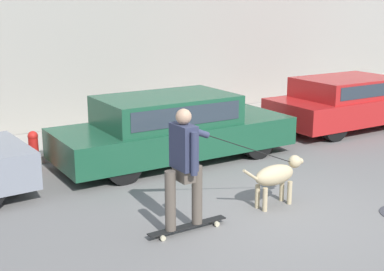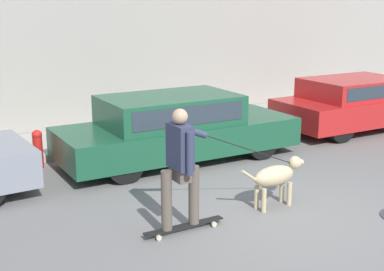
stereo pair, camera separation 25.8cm
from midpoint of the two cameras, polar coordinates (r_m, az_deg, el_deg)
ground_plane at (r=7.55m, az=10.81°, el=-8.61°), size 36.00×36.00×0.00m
back_wall at (r=12.37m, az=-8.91°, el=10.29°), size 32.00×0.30×4.17m
sidewalk_curb at (r=11.68m, az=-6.44°, el=0.12°), size 30.00×1.86×0.14m
parked_car_1 at (r=9.83m, az=-0.99°, el=0.74°), size 4.50×1.80×1.23m
parked_car_2 at (r=12.88m, az=17.71°, el=3.28°), size 3.96×1.81×1.19m
dog at (r=7.77m, az=9.88°, el=-4.31°), size 1.14×0.31×0.69m
skateboarder at (r=6.66m, az=-0.05°, el=-3.05°), size 2.50×0.57×1.62m
fire_hydrant at (r=9.78m, az=-15.40°, el=-1.30°), size 0.18×0.18×0.70m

